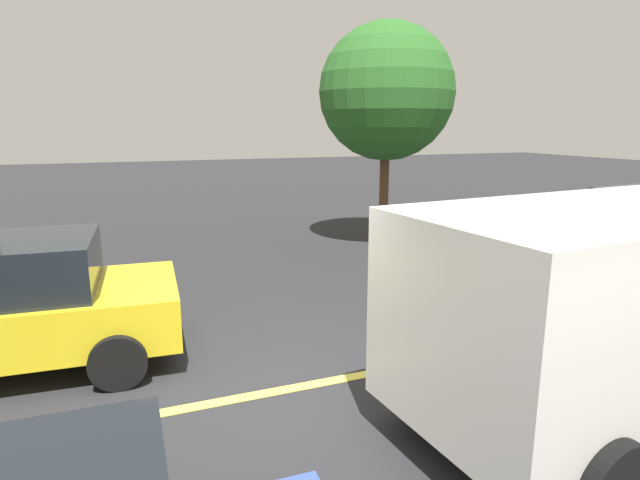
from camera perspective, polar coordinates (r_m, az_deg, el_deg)
ground_plane at (r=6.09m, az=-6.78°, el=-16.41°), size 80.00×80.00×0.00m
lane_marking_centre at (r=7.34m, az=17.01°, el=-11.63°), size 28.00×0.16×0.01m
tree_left_verge at (r=13.16m, az=7.23°, el=15.61°), size 3.26×3.26×5.32m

